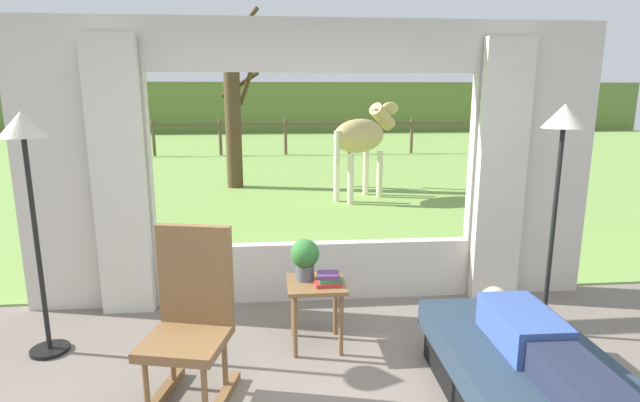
% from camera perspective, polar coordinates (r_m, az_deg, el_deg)
% --- Properties ---
extents(back_wall_with_window, '(5.20, 0.12, 2.55)m').
position_cam_1_polar(back_wall_with_window, '(4.55, -0.54, 3.68)').
color(back_wall_with_window, beige).
rests_on(back_wall_with_window, ground_plane).
extents(curtain_panel_left, '(0.44, 0.10, 2.40)m').
position_cam_1_polar(curtain_panel_left, '(4.60, -21.88, 2.26)').
color(curtain_panel_left, beige).
rests_on(curtain_panel_left, ground_plane).
extents(curtain_panel_right, '(0.44, 0.10, 2.40)m').
position_cam_1_polar(curtain_panel_right, '(4.87, 19.89, 2.92)').
color(curtain_panel_right, beige).
rests_on(curtain_panel_right, ground_plane).
extents(outdoor_pasture_lawn, '(36.00, 21.68, 0.02)m').
position_cam_1_polar(outdoor_pasture_lawn, '(15.51, -3.89, 5.14)').
color(outdoor_pasture_lawn, '#759E47').
rests_on(outdoor_pasture_lawn, ground_plane).
extents(distant_hill_ridge, '(36.00, 2.00, 2.40)m').
position_cam_1_polar(distant_hill_ridge, '(25.24, -4.52, 10.58)').
color(distant_hill_ridge, olive).
rests_on(distant_hill_ridge, ground_plane).
extents(recliner_sofa, '(0.93, 1.72, 0.42)m').
position_cam_1_polar(recliner_sofa, '(3.41, 22.77, -18.93)').
color(recliner_sofa, black).
rests_on(recliner_sofa, ground_plane).
extents(reclining_person, '(0.35, 1.43, 0.22)m').
position_cam_1_polar(reclining_person, '(3.22, 23.65, -14.71)').
color(reclining_person, '#334C8C').
rests_on(reclining_person, recliner_sofa).
extents(rocking_chair, '(0.60, 0.77, 1.12)m').
position_cam_1_polar(rocking_chair, '(3.32, -14.46, -12.81)').
color(rocking_chair, brown).
rests_on(rocking_chair, ground_plane).
extents(side_table, '(0.44, 0.44, 0.52)m').
position_cam_1_polar(side_table, '(3.88, -0.44, -10.50)').
color(side_table, brown).
rests_on(side_table, ground_plane).
extents(potted_plant, '(0.22, 0.22, 0.32)m').
position_cam_1_polar(potted_plant, '(3.84, -1.72, -6.38)').
color(potted_plant, '#4C5156').
rests_on(potted_plant, side_table).
extents(book_stack, '(0.21, 0.16, 0.09)m').
position_cam_1_polar(book_stack, '(3.79, 0.98, -8.88)').
color(book_stack, '#B22D28').
rests_on(book_stack, side_table).
extents(floor_lamp_left, '(0.32, 0.32, 1.80)m').
position_cam_1_polar(floor_lamp_left, '(4.07, -30.40, 3.90)').
color(floor_lamp_left, black).
rests_on(floor_lamp_left, ground_plane).
extents(floor_lamp_right, '(0.32, 0.32, 1.85)m').
position_cam_1_polar(floor_lamp_right, '(4.20, 25.70, 5.09)').
color(floor_lamp_right, black).
rests_on(floor_lamp_right, ground_plane).
extents(horse, '(1.58, 1.47, 1.73)m').
position_cam_1_polar(horse, '(9.07, 4.82, 7.33)').
color(horse, tan).
rests_on(horse, outdoor_pasture_lawn).
extents(pasture_tree, '(0.86, 0.75, 3.55)m').
position_cam_1_polar(pasture_tree, '(10.31, -9.82, 10.53)').
color(pasture_tree, '#4C3823').
rests_on(pasture_tree, outdoor_pasture_lawn).
extents(pasture_fence_line, '(16.10, 0.10, 1.10)m').
position_cam_1_polar(pasture_fence_line, '(15.70, -3.96, 7.92)').
color(pasture_fence_line, brown).
rests_on(pasture_fence_line, outdoor_pasture_lawn).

